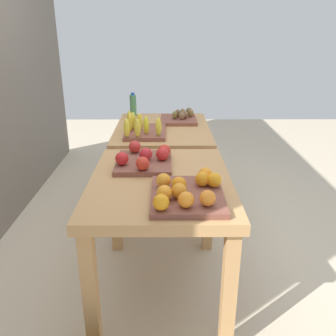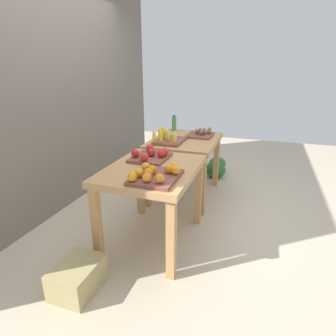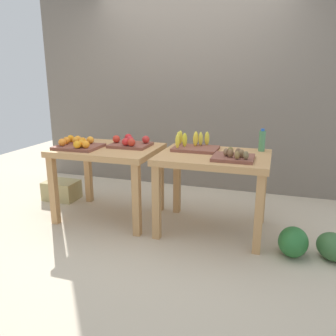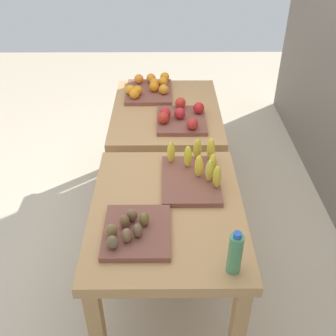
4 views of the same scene
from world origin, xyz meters
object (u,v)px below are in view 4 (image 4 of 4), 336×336
object	(u,v)px
display_table_left	(166,122)
cardboard_produce_box	(196,129)
apple_bin	(181,117)
display_table_right	(167,223)
banana_crate	(194,173)
orange_bin	(149,88)
water_bottle	(235,253)
kiwi_bin	(134,231)

from	to	relation	value
display_table_left	cardboard_produce_box	size ratio (longest dim) A/B	2.60
apple_bin	display_table_left	bearing A→B (deg)	-154.39
display_table_right	banana_crate	xyz separation A→B (m)	(-0.24, 0.15, 0.16)
orange_bin	water_bottle	size ratio (longest dim) A/B	2.02
display_table_left	water_bottle	xyz separation A→B (m)	(1.54, 0.29, 0.22)
display_table_left	kiwi_bin	world-z (taller)	kiwi_bin
apple_bin	kiwi_bin	size ratio (longest dim) A/B	1.17
water_bottle	cardboard_produce_box	distance (m)	2.49
water_bottle	cardboard_produce_box	size ratio (longest dim) A/B	0.56
display_table_right	water_bottle	world-z (taller)	water_bottle
display_table_right	banana_crate	size ratio (longest dim) A/B	2.34
display_table_left	water_bottle	size ratio (longest dim) A/B	4.67
apple_bin	kiwi_bin	bearing A→B (deg)	-13.04
banana_crate	orange_bin	bearing A→B (deg)	-165.90
kiwi_bin	water_bottle	world-z (taller)	water_bottle
display_table_left	banana_crate	bearing A→B (deg)	9.89
apple_bin	water_bottle	bearing A→B (deg)	7.87
apple_bin	banana_crate	bearing A→B (deg)	4.47
display_table_right	banana_crate	bearing A→B (deg)	146.81
apple_bin	kiwi_bin	world-z (taller)	apple_bin
display_table_left	banana_crate	size ratio (longest dim) A/B	2.34
display_table_right	orange_bin	xyz separation A→B (m)	(-1.39, -0.13, 0.16)
kiwi_bin	cardboard_produce_box	world-z (taller)	kiwi_bin
display_table_left	orange_bin	world-z (taller)	orange_bin
display_table_left	display_table_right	distance (m)	1.12
water_bottle	display_table_right	bearing A→B (deg)	-145.83
display_table_left	display_table_right	size ratio (longest dim) A/B	1.00
kiwi_bin	cardboard_produce_box	xyz separation A→B (m)	(-2.15, 0.46, -0.69)
orange_bin	apple_bin	bearing A→B (deg)	26.30
display_table_right	cardboard_produce_box	world-z (taller)	display_table_right
kiwi_bin	water_bottle	size ratio (longest dim) A/B	1.62
display_table_right	cardboard_produce_box	bearing A→B (deg)	171.25
orange_bin	kiwi_bin	bearing A→B (deg)	-0.77
display_table_right	orange_bin	world-z (taller)	orange_bin
display_table_right	water_bottle	xyz separation A→B (m)	(0.42, 0.29, 0.22)
banana_crate	water_bottle	world-z (taller)	water_bottle
water_bottle	orange_bin	bearing A→B (deg)	-166.91
orange_bin	apple_bin	world-z (taller)	apple_bin
orange_bin	banana_crate	size ratio (longest dim) A/B	1.01
display_table_left	cardboard_produce_box	distance (m)	1.04
water_bottle	apple_bin	bearing A→B (deg)	-172.13
orange_bin	cardboard_produce_box	size ratio (longest dim) A/B	1.13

